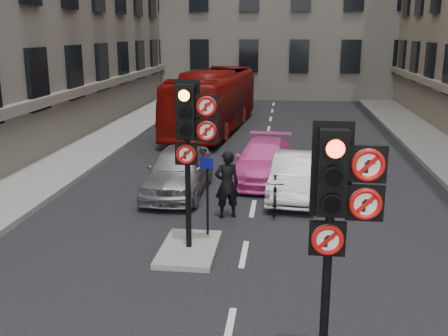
% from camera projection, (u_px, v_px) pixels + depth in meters
% --- Properties ---
extents(pavement_left, '(3.00, 50.00, 0.16)m').
position_uv_depth(pavement_left, '(60.00, 162.00, 18.79)').
color(pavement_left, gray).
rests_on(pavement_left, ground).
extents(centre_island, '(1.20, 2.00, 0.12)m').
position_uv_depth(centre_island, '(189.00, 249.00, 11.39)').
color(centre_island, gray).
rests_on(centre_island, ground).
extents(signal_near, '(0.91, 0.40, 3.58)m').
position_uv_depth(signal_near, '(338.00, 201.00, 6.60)').
color(signal_near, black).
rests_on(signal_near, ground).
extents(signal_far, '(0.91, 0.40, 3.58)m').
position_uv_depth(signal_far, '(191.00, 129.00, 10.70)').
color(signal_far, black).
rests_on(signal_far, centre_island).
extents(car_silver, '(1.67, 4.09, 1.39)m').
position_uv_depth(car_silver, '(178.00, 170.00, 15.37)').
color(car_silver, '#929398').
rests_on(car_silver, ground).
extents(car_white, '(1.65, 3.83, 1.23)m').
position_uv_depth(car_white, '(296.00, 176.00, 15.08)').
color(car_white, silver).
rests_on(car_white, ground).
extents(car_pink, '(2.04, 4.37, 1.23)m').
position_uv_depth(car_pink, '(264.00, 160.00, 16.86)').
color(car_pink, '#E844A3').
rests_on(car_pink, ground).
extents(bus_red, '(3.25, 10.46, 2.87)m').
position_uv_depth(bus_red, '(214.00, 100.00, 25.12)').
color(bus_red, maroon).
rests_on(bus_red, ground).
extents(motorcycle, '(0.47, 1.54, 0.92)m').
position_uv_depth(motorcycle, '(275.00, 195.00, 13.83)').
color(motorcycle, black).
rests_on(motorcycle, ground).
extents(motorcyclist, '(0.75, 0.62, 1.75)m').
position_uv_depth(motorcyclist, '(227.00, 184.00, 13.29)').
color(motorcyclist, black).
rests_on(motorcyclist, ground).
extents(info_sign, '(0.32, 0.11, 1.83)m').
position_uv_depth(info_sign, '(207.00, 185.00, 11.75)').
color(info_sign, black).
rests_on(info_sign, centre_island).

